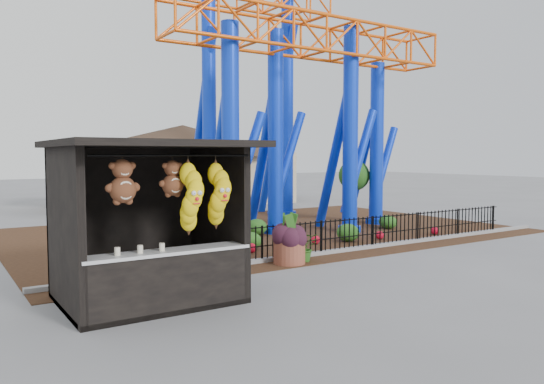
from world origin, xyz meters
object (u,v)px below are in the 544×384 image
terracotta_planter (289,252)px  potted_plant (304,247)px  roller_coaster (285,61)px  prize_booth (151,225)px

terracotta_planter → potted_plant: (0.52, 0.04, 0.08)m
roller_coaster → terracotta_planter: (-3.80, -5.74, -6.14)m
terracotta_planter → potted_plant: 0.53m
roller_coaster → terracotta_planter: bearing=-123.5°
roller_coaster → potted_plant: roller_coaster is taller
prize_booth → terracotta_planter: (4.33, 1.57, -1.21)m
prize_booth → terracotta_planter: bearing=19.9°
potted_plant → terracotta_planter: bearing=-163.0°
prize_booth → roller_coaster: bearing=41.9°
prize_booth → roller_coaster: size_ratio=0.32×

